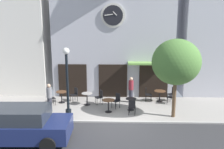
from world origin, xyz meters
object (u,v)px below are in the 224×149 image
(cafe_chair_near_tree, at_px, (50,97))
(cafe_chair_by_entrance, at_px, (172,96))
(cafe_chair_corner, at_px, (172,93))
(cafe_chair_left_end, at_px, (132,106))
(street_tree, at_px, (176,62))
(cafe_chair_curbside, at_px, (147,93))
(cafe_table_rightmost, at_px, (160,94))
(cafe_table_center_left, at_px, (131,102))
(cafe_table_center_right, at_px, (87,97))
(street_lamp, at_px, (67,82))
(cafe_table_leftmost, at_px, (108,103))
(pedestrian_maroon, at_px, (131,89))
(cafe_chair_outer, at_px, (75,93))
(parked_car_navy, at_px, (20,125))
(cafe_chair_mid_row, at_px, (100,96))
(cafe_table_near_curb, at_px, (62,95))
(cafe_chair_facing_wall, at_px, (117,99))

(cafe_chair_near_tree, relative_size, cafe_chair_by_entrance, 1.00)
(cafe_chair_corner, xyz_separation_m, cafe_chair_left_end, (-2.81, -2.62, 0.00))
(street_tree, bearing_deg, cafe_chair_curbside, 113.12)
(cafe_table_rightmost, relative_size, cafe_chair_corner, 0.83)
(cafe_table_center_left, distance_m, cafe_table_rightmost, 2.60)
(street_tree, bearing_deg, cafe_table_center_right, 160.08)
(street_lamp, bearing_deg, cafe_table_center_left, 15.27)
(cafe_table_rightmost, bearing_deg, cafe_table_leftmost, -148.24)
(street_tree, relative_size, pedestrian_maroon, 2.56)
(cafe_chair_outer, bearing_deg, street_lamp, -87.80)
(cafe_chair_by_entrance, bearing_deg, pedestrian_maroon, 173.50)
(cafe_chair_left_end, xyz_separation_m, parked_car_navy, (-4.99, -3.21, 0.23))
(cafe_chair_corner, bearing_deg, cafe_chair_mid_row, -170.58)
(street_lamp, xyz_separation_m, cafe_table_leftmost, (2.20, 0.60, -1.41))
(cafe_table_near_curb, xyz_separation_m, cafe_chair_mid_row, (2.50, -0.20, 0.00))
(cafe_table_near_curb, bearing_deg, cafe_chair_mid_row, -4.61)
(cafe_chair_corner, height_order, cafe_chair_facing_wall, same)
(cafe_table_center_right, bearing_deg, cafe_table_near_curb, 167.33)
(cafe_chair_facing_wall, xyz_separation_m, cafe_chair_curbside, (2.00, 1.32, 0.00))
(street_lamp, relative_size, cafe_chair_mid_row, 4.22)
(cafe_table_center_left, height_order, cafe_chair_left_end, cafe_chair_left_end)
(cafe_table_center_left, height_order, cafe_chair_outer, cafe_chair_outer)
(cafe_table_center_right, relative_size, cafe_chair_left_end, 0.85)
(street_tree, bearing_deg, cafe_table_leftmost, 170.72)
(parked_car_navy, bearing_deg, cafe_chair_outer, 76.43)
(street_tree, xyz_separation_m, cafe_table_center_left, (-2.29, 0.95, -2.56))
(cafe_table_center_left, relative_size, cafe_chair_corner, 0.80)
(cafe_table_rightmost, bearing_deg, pedestrian_maroon, -173.66)
(cafe_chair_outer, relative_size, cafe_chair_left_end, 1.00)
(cafe_table_center_right, bearing_deg, cafe_chair_facing_wall, -14.62)
(cafe_chair_facing_wall, bearing_deg, cafe_chair_left_end, -53.43)
(cafe_chair_left_end, bearing_deg, cafe_chair_curbside, 65.34)
(cafe_chair_outer, relative_size, pedestrian_maroon, 0.54)
(cafe_chair_facing_wall, distance_m, cafe_chair_curbside, 2.40)
(cafe_table_leftmost, height_order, parked_car_navy, parked_car_navy)
(cafe_chair_mid_row, distance_m, pedestrian_maroon, 2.06)
(cafe_table_center_left, bearing_deg, cafe_chair_by_entrance, 24.00)
(cafe_table_near_curb, relative_size, cafe_chair_corner, 0.83)
(cafe_chair_by_entrance, bearing_deg, cafe_table_center_right, -176.69)
(cafe_chair_outer, distance_m, cafe_chair_by_entrance, 6.28)
(street_lamp, distance_m, parked_car_navy, 3.56)
(street_lamp, height_order, cafe_table_center_right, street_lamp)
(cafe_table_near_curb, bearing_deg, cafe_chair_outer, 23.59)
(cafe_table_near_curb, xyz_separation_m, cafe_chair_curbside, (5.58, 0.45, 0.00))
(cafe_chair_by_entrance, bearing_deg, cafe_chair_left_end, -143.24)
(cafe_table_near_curb, relative_size, cafe_chair_mid_row, 0.83)
(cafe_chair_facing_wall, distance_m, cafe_chair_by_entrance, 3.58)
(cafe_chair_outer, bearing_deg, cafe_table_center_left, -23.87)
(cafe_chair_left_end, height_order, cafe_chair_near_tree, same)
(cafe_table_center_left, height_order, cafe_chair_near_tree, cafe_chair_near_tree)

